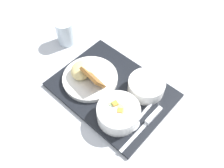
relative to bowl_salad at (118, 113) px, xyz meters
The scene contains 8 objects.
ground_plane 0.12m from the bowl_salad, 35.87° to the right, with size 4.00×4.00×0.00m, color silver.
serving_tray 0.12m from the bowl_salad, 35.87° to the right, with size 0.42×0.32×0.01m.
bowl_salad is the anchor object (origin of this frame).
bowl_soup 0.15m from the bowl_salad, 88.21° to the right, with size 0.13×0.13×0.05m.
plate_main 0.19m from the bowl_salad, 11.83° to the right, with size 0.20×0.20×0.08m.
knife 0.11m from the bowl_salad, 141.42° to the right, with size 0.02×0.20×0.02m.
spoon 0.07m from the bowl_salad, 149.92° to the right, with size 0.04×0.15×0.01m.
glass_water 0.42m from the bowl_salad, 16.32° to the right, with size 0.07×0.07×0.10m.
Camera 1 is at (-0.33, 0.34, 0.71)m, focal length 38.00 mm.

